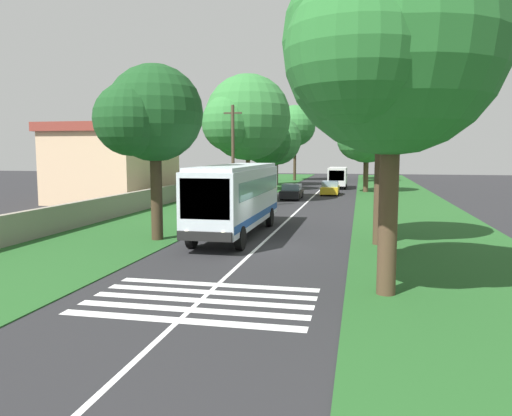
# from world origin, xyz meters

# --- Properties ---
(ground) EXTENTS (160.00, 160.00, 0.00)m
(ground) POSITION_xyz_m (0.00, 0.00, 0.00)
(ground) COLOR #262628
(grass_verge_left) EXTENTS (120.00, 8.00, 0.04)m
(grass_verge_left) POSITION_xyz_m (15.00, 8.20, 0.02)
(grass_verge_left) COLOR #235623
(grass_verge_left) RESTS_ON ground
(grass_verge_right) EXTENTS (120.00, 8.00, 0.04)m
(grass_verge_right) POSITION_xyz_m (15.00, -8.20, 0.02)
(grass_verge_right) COLOR #235623
(grass_verge_right) RESTS_ON ground
(centre_line) EXTENTS (110.00, 0.16, 0.01)m
(centre_line) POSITION_xyz_m (15.00, 0.00, 0.00)
(centre_line) COLOR silver
(centre_line) RESTS_ON ground
(coach_bus) EXTENTS (11.16, 2.62, 3.73)m
(coach_bus) POSITION_xyz_m (3.15, 1.80, 2.15)
(coach_bus) COLOR silver
(coach_bus) RESTS_ON ground
(zebra_crossing) EXTENTS (4.05, 6.80, 0.01)m
(zebra_crossing) POSITION_xyz_m (-8.45, 0.00, 0.00)
(zebra_crossing) COLOR silver
(zebra_crossing) RESTS_ON ground
(trailing_car_0) EXTENTS (4.30, 1.78, 1.43)m
(trailing_car_0) POSITION_xyz_m (23.94, 1.71, 0.67)
(trailing_car_0) COLOR black
(trailing_car_0) RESTS_ON ground
(trailing_car_1) EXTENTS (4.30, 1.78, 1.43)m
(trailing_car_1) POSITION_xyz_m (29.45, -1.53, 0.67)
(trailing_car_1) COLOR gold
(trailing_car_1) RESTS_ON ground
(trailing_minibus_0) EXTENTS (6.00, 2.14, 2.53)m
(trailing_minibus_0) POSITION_xyz_m (38.94, -1.85, 1.55)
(trailing_minibus_0) COLOR silver
(trailing_minibus_0) RESTS_ON ground
(roadside_tree_left_0) EXTENTS (5.74, 4.81, 8.64)m
(roadside_tree_left_0) POSITION_xyz_m (0.74, 5.52, 6.14)
(roadside_tree_left_0) COLOR #3D2D1E
(roadside_tree_left_0) RESTS_ON grass_verge_left
(roadside_tree_left_1) EXTENTS (7.81, 6.46, 9.14)m
(roadside_tree_left_1) POSITION_xyz_m (42.08, 6.45, 5.77)
(roadside_tree_left_1) COLOR #3D2D1E
(roadside_tree_left_1) RESTS_ON grass_verge_left
(roadside_tree_left_2) EXTENTS (6.96, 6.26, 11.48)m
(roadside_tree_left_2) POSITION_xyz_m (54.02, 5.53, 8.25)
(roadside_tree_left_2) COLOR #3D2D1E
(roadside_tree_left_2) RESTS_ON grass_verge_left
(roadside_tree_left_3) EXTENTS (6.75, 5.48, 8.33)m
(roadside_tree_left_3) POSITION_xyz_m (33.75, 6.10, 5.46)
(roadside_tree_left_3) COLOR brown
(roadside_tree_left_3) RESTS_ON grass_verge_left
(roadside_tree_left_4) EXTENTS (8.69, 7.45, 11.08)m
(roadside_tree_left_4) POSITION_xyz_m (20.33, 5.31, 7.21)
(roadside_tree_left_4) COLOR brown
(roadside_tree_left_4) RESTS_ON grass_verge_left
(roadside_tree_right_0) EXTENTS (7.88, 6.55, 10.81)m
(roadside_tree_right_0) POSITION_xyz_m (-6.52, -5.31, 7.38)
(roadside_tree_right_0) COLOR #4C3826
(roadside_tree_right_0) RESTS_ON grass_verge_right
(roadside_tree_right_1) EXTENTS (7.58, 6.14, 9.18)m
(roadside_tree_right_1) POSITION_xyz_m (33.43, -4.93, 6.02)
(roadside_tree_right_1) COLOR #4C3826
(roadside_tree_right_1) RESTS_ON grass_verge_right
(roadside_tree_right_2) EXTENTS (5.78, 4.90, 8.49)m
(roadside_tree_right_2) POSITION_xyz_m (52.89, -5.10, 5.92)
(roadside_tree_right_2) COLOR #3D2D1E
(roadside_tree_right_2) RESTS_ON grass_verge_right
(roadside_tree_right_3) EXTENTS (6.51, 5.82, 8.78)m
(roadside_tree_right_3) POSITION_xyz_m (60.10, -5.13, 5.77)
(roadside_tree_right_3) COLOR #3D2D1E
(roadside_tree_right_3) RESTS_ON grass_verge_right
(roadside_tree_right_4) EXTENTS (6.33, 5.45, 10.19)m
(roadside_tree_right_4) POSITION_xyz_m (1.79, -5.33, 7.35)
(roadside_tree_right_4) COLOR #4C3826
(roadside_tree_right_4) RESTS_ON grass_verge_right
(utility_pole) EXTENTS (0.24, 1.40, 7.89)m
(utility_pole) POSITION_xyz_m (14.45, 4.94, 4.13)
(utility_pole) COLOR #473828
(utility_pole) RESTS_ON grass_verge_left
(roadside_wall) EXTENTS (70.00, 0.40, 1.48)m
(roadside_wall) POSITION_xyz_m (20.00, 11.60, 0.78)
(roadside_wall) COLOR gray
(roadside_wall) RESTS_ON grass_verge_left
(roadside_building) EXTENTS (12.18, 8.55, 6.83)m
(roadside_building) POSITION_xyz_m (19.61, 17.40, 3.46)
(roadside_building) COLOR beige
(roadside_building) RESTS_ON ground
(pedestrian) EXTENTS (0.34, 0.34, 1.69)m
(pedestrian) POSITION_xyz_m (-0.42, -5.69, 0.91)
(pedestrian) COLOR #26262D
(pedestrian) RESTS_ON grass_verge_right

